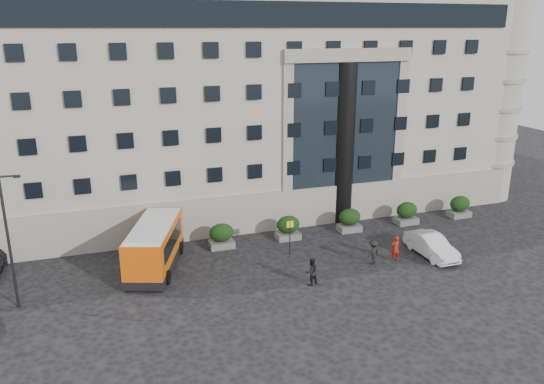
{
  "coord_description": "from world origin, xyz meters",
  "views": [
    {
      "loc": [
        -6.82,
        -27.58,
        15.51
      ],
      "look_at": [
        3.96,
        4.41,
        5.0
      ],
      "focal_mm": 35.0,
      "sensor_mm": 36.0,
      "label": 1
    }
  ],
  "objects_px": {
    "minibus": "(155,245)",
    "parked_car_d": "(41,232)",
    "hedge_d": "(350,220)",
    "pedestrian_a": "(395,248)",
    "pedestrian_b": "(311,272)",
    "hedge_f": "(460,206)",
    "white_taxi": "(431,245)",
    "hedge_c": "(288,227)",
    "hedge_a": "(149,244)",
    "pedestrian_c": "(373,252)",
    "hedge_e": "(407,213)",
    "bus_stop_sign": "(290,232)",
    "hedge_b": "(222,236)",
    "street_lamp": "(9,237)"
  },
  "relations": [
    {
      "from": "street_lamp",
      "to": "pedestrian_a",
      "type": "xyz_separation_m",
      "value": [
        23.99,
        -1.31,
        -3.46
      ]
    },
    {
      "from": "white_taxi",
      "to": "pedestrian_a",
      "type": "bearing_deg",
      "value": 177.22
    },
    {
      "from": "hedge_d",
      "to": "pedestrian_a",
      "type": "xyz_separation_m",
      "value": [
        0.45,
        -6.11,
        -0.02
      ]
    },
    {
      "from": "hedge_d",
      "to": "pedestrian_b",
      "type": "height_order",
      "value": "hedge_d"
    },
    {
      "from": "hedge_a",
      "to": "street_lamp",
      "type": "bearing_deg",
      "value": -148.84
    },
    {
      "from": "white_taxi",
      "to": "parked_car_d",
      "type": "bearing_deg",
      "value": 154.62
    },
    {
      "from": "hedge_a",
      "to": "white_taxi",
      "type": "xyz_separation_m",
      "value": [
        18.91,
        -6.19,
        -0.15
      ]
    },
    {
      "from": "pedestrian_b",
      "to": "hedge_f",
      "type": "bearing_deg",
      "value": -170.49
    },
    {
      "from": "pedestrian_a",
      "to": "hedge_d",
      "type": "bearing_deg",
      "value": -87.94
    },
    {
      "from": "hedge_a",
      "to": "pedestrian_c",
      "type": "bearing_deg",
      "value": -22.85
    },
    {
      "from": "white_taxi",
      "to": "pedestrian_b",
      "type": "height_order",
      "value": "pedestrian_b"
    },
    {
      "from": "hedge_b",
      "to": "parked_car_d",
      "type": "relative_size",
      "value": 0.38
    },
    {
      "from": "hedge_a",
      "to": "hedge_c",
      "type": "xyz_separation_m",
      "value": [
        10.4,
        0.0,
        0.0
      ]
    },
    {
      "from": "bus_stop_sign",
      "to": "hedge_d",
      "type": "bearing_deg",
      "value": 24.66
    },
    {
      "from": "parked_car_d",
      "to": "street_lamp",
      "type": "bearing_deg",
      "value": -89.47
    },
    {
      "from": "white_taxi",
      "to": "hedge_e",
      "type": "bearing_deg",
      "value": 71.85
    },
    {
      "from": "hedge_b",
      "to": "minibus",
      "type": "bearing_deg",
      "value": -158.71
    },
    {
      "from": "hedge_d",
      "to": "bus_stop_sign",
      "type": "distance_m",
      "value": 6.76
    },
    {
      "from": "hedge_a",
      "to": "parked_car_d",
      "type": "distance_m",
      "value": 9.43
    },
    {
      "from": "hedge_d",
      "to": "hedge_e",
      "type": "height_order",
      "value": "same"
    },
    {
      "from": "parked_car_d",
      "to": "pedestrian_c",
      "type": "relative_size",
      "value": 2.81
    },
    {
      "from": "hedge_a",
      "to": "minibus",
      "type": "relative_size",
      "value": 0.24
    },
    {
      "from": "hedge_e",
      "to": "hedge_a",
      "type": "bearing_deg",
      "value": 180.0
    },
    {
      "from": "minibus",
      "to": "parked_car_d",
      "type": "distance_m",
      "value": 10.9
    },
    {
      "from": "minibus",
      "to": "pedestrian_a",
      "type": "bearing_deg",
      "value": 4.56
    },
    {
      "from": "hedge_c",
      "to": "hedge_b",
      "type": "bearing_deg",
      "value": 180.0
    },
    {
      "from": "hedge_f",
      "to": "bus_stop_sign",
      "type": "bearing_deg",
      "value": -170.37
    },
    {
      "from": "minibus",
      "to": "white_taxi",
      "type": "distance_m",
      "value": 19.22
    },
    {
      "from": "hedge_e",
      "to": "pedestrian_c",
      "type": "xyz_separation_m",
      "value": [
        -6.45,
        -6.05,
        -0.08
      ]
    },
    {
      "from": "white_taxi",
      "to": "hedge_c",
      "type": "bearing_deg",
      "value": 142.83
    },
    {
      "from": "hedge_a",
      "to": "pedestrian_c",
      "type": "xyz_separation_m",
      "value": [
        14.35,
        -6.05,
        -0.08
      ]
    },
    {
      "from": "hedge_c",
      "to": "minibus",
      "type": "height_order",
      "value": "minibus"
    },
    {
      "from": "hedge_b",
      "to": "pedestrian_c",
      "type": "bearing_deg",
      "value": -33.46
    },
    {
      "from": "white_taxi",
      "to": "bus_stop_sign",
      "type": "bearing_deg",
      "value": 159.06
    },
    {
      "from": "bus_stop_sign",
      "to": "parked_car_d",
      "type": "height_order",
      "value": "bus_stop_sign"
    },
    {
      "from": "white_taxi",
      "to": "pedestrian_b",
      "type": "relative_size",
      "value": 2.64
    },
    {
      "from": "hedge_d",
      "to": "minibus",
      "type": "height_order",
      "value": "minibus"
    },
    {
      "from": "street_lamp",
      "to": "hedge_e",
      "type": "bearing_deg",
      "value": 9.48
    },
    {
      "from": "hedge_d",
      "to": "pedestrian_a",
      "type": "bearing_deg",
      "value": -85.75
    },
    {
      "from": "pedestrian_c",
      "to": "street_lamp",
      "type": "bearing_deg",
      "value": -30.15
    },
    {
      "from": "hedge_a",
      "to": "bus_stop_sign",
      "type": "xyz_separation_m",
      "value": [
        9.5,
        -2.8,
        0.8
      ]
    },
    {
      "from": "hedge_b",
      "to": "parked_car_d",
      "type": "bearing_deg",
      "value": 155.81
    },
    {
      "from": "street_lamp",
      "to": "parked_car_d",
      "type": "bearing_deg",
      "value": 87.61
    },
    {
      "from": "hedge_b",
      "to": "pedestrian_a",
      "type": "height_order",
      "value": "hedge_b"
    },
    {
      "from": "street_lamp",
      "to": "white_taxi",
      "type": "xyz_separation_m",
      "value": [
        26.84,
        -1.39,
        -3.59
      ]
    },
    {
      "from": "hedge_c",
      "to": "hedge_e",
      "type": "distance_m",
      "value": 10.4
    },
    {
      "from": "street_lamp",
      "to": "pedestrian_a",
      "type": "height_order",
      "value": "street_lamp"
    },
    {
      "from": "hedge_a",
      "to": "hedge_f",
      "type": "relative_size",
      "value": 1.0
    },
    {
      "from": "hedge_d",
      "to": "parked_car_d",
      "type": "relative_size",
      "value": 0.38
    },
    {
      "from": "hedge_b",
      "to": "pedestrian_a",
      "type": "xyz_separation_m",
      "value": [
        10.85,
        -6.11,
        -0.02
      ]
    }
  ]
}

